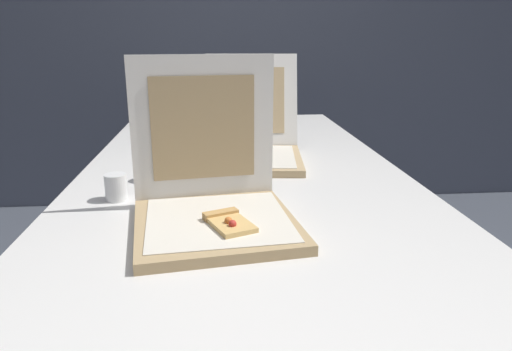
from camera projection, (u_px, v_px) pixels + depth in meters
wall_back at (224, 8)px, 3.03m from camera, size 10.00×0.10×2.60m
table at (244, 193)px, 1.37m from camera, size 0.98×2.24×0.73m
pizza_box_front at (213, 201)px, 1.02m from camera, size 0.38×0.38×0.36m
pizza_box_middle at (250, 144)px, 1.56m from camera, size 0.38×0.49×0.34m
cup_white_near_center at (116, 187)px, 1.17m from camera, size 0.05×0.05×0.07m
cup_white_mid at (153, 169)px, 1.33m from camera, size 0.05×0.05×0.07m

